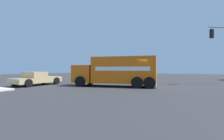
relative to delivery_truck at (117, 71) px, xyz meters
The scene contains 3 objects.
ground_plane 2.52m from the delivery_truck, 162.64° to the right, with size 100.00×100.00×0.00m, color #2B2B2D.
delivery_truck is the anchor object (origin of this frame).
pickup_tan 8.37m from the delivery_truck, 23.01° to the left, with size 2.46×5.29×1.38m.
Camera 1 is at (-6.25, 15.40, 1.67)m, focal length 28.19 mm.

